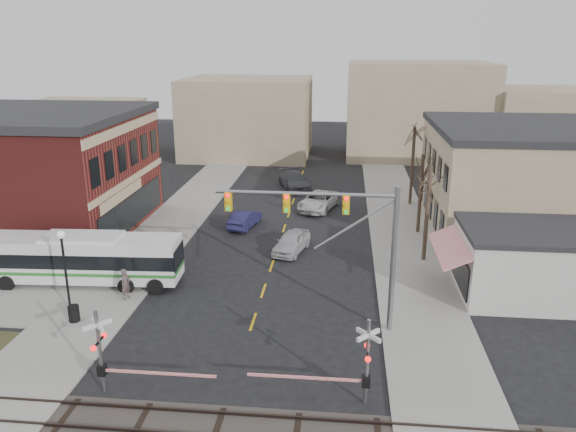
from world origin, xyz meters
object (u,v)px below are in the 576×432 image
object	(u,v)px
transit_bus	(84,258)
pedestrian_near	(126,284)
car_d	(295,181)
car_c	(319,201)
car_a	(291,242)
street_lamp	(63,254)
car_b	(245,219)
pedestrian_far	(110,267)
rr_crossing_east	(357,363)
rr_crossing_west	(110,353)
trash_bin	(74,313)
traffic_signal_mast	(343,229)

from	to	relation	value
transit_bus	pedestrian_near	world-z (taller)	transit_bus
car_d	transit_bus	bearing A→B (deg)	-132.94
car_c	pedestrian_near	size ratio (longest dim) A/B	2.96
car_a	car_c	world-z (taller)	car_c
pedestrian_near	car_d	bearing A→B (deg)	5.93
street_lamp	pedestrian_near	distance (m)	3.96
transit_bus	street_lamp	bearing A→B (deg)	-80.56
car_b	pedestrian_far	xyz separation A→B (m)	(-6.68, -11.66, 0.31)
car_b	car_c	xyz separation A→B (m)	(5.82, 5.69, 0.08)
street_lamp	pedestrian_near	bearing A→B (deg)	25.79
street_lamp	car_c	world-z (taller)	street_lamp
rr_crossing_east	street_lamp	bearing A→B (deg)	156.34
rr_crossing_east	car_d	size ratio (longest dim) A/B	0.95
rr_crossing_west	rr_crossing_east	size ratio (longest dim) A/B	1.00
trash_bin	traffic_signal_mast	bearing A→B (deg)	3.23
rr_crossing_east	pedestrian_near	xyz separation A→B (m)	(-13.44, 8.53, -0.90)
car_c	car_d	world-z (taller)	car_d
rr_crossing_west	trash_bin	size ratio (longest dim) A/B	6.15
car_a	pedestrian_near	bearing A→B (deg)	-120.29
car_d	rr_crossing_east	bearing A→B (deg)	-99.63
traffic_signal_mast	rr_crossing_east	size ratio (longest dim) A/B	1.66
trash_bin	car_c	distance (m)	25.92
transit_bus	rr_crossing_east	xyz separation A→B (m)	(16.88, -10.59, 0.21)
rr_crossing_west	car_c	distance (m)	29.74
rr_crossing_west	car_b	distance (m)	23.13
rr_crossing_west	car_c	bearing A→B (deg)	75.07
rr_crossing_west	car_a	size ratio (longest dim) A/B	1.26
car_b	pedestrian_far	size ratio (longest dim) A/B	2.40
car_d	pedestrian_near	bearing A→B (deg)	-124.76
traffic_signal_mast	rr_crossing_west	size ratio (longest dim) A/B	1.66
car_b	car_d	distance (m)	13.09
transit_bus	car_d	size ratio (longest dim) A/B	2.07
rr_crossing_east	car_b	world-z (taller)	rr_crossing_east
rr_crossing_west	car_c	xyz separation A→B (m)	(7.66, 28.72, -1.19)
car_b	transit_bus	bearing A→B (deg)	68.31
car_b	rr_crossing_west	bearing A→B (deg)	97.45
trash_bin	car_c	size ratio (longest dim) A/B	0.16
car_c	pedestrian_far	world-z (taller)	pedestrian_far
pedestrian_near	car_a	bearing A→B (deg)	-23.36
car_a	pedestrian_near	distance (m)	12.72
rr_crossing_east	car_c	distance (m)	28.58
transit_bus	traffic_signal_mast	world-z (taller)	traffic_signal_mast
street_lamp	car_c	size ratio (longest dim) A/B	0.83
rr_crossing_west	car_c	size ratio (longest dim) A/B	0.99
transit_bus	car_a	xyz separation A→B (m)	(12.45, 6.91, -1.00)
traffic_signal_mast	car_a	world-z (taller)	traffic_signal_mast
transit_bus	traffic_signal_mast	xyz separation A→B (m)	(16.16, -4.20, 3.94)
pedestrian_near	car_c	bearing A→B (deg)	-6.02
rr_crossing_east	car_a	distance (m)	18.10
car_d	pedestrian_far	world-z (taller)	pedestrian_far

